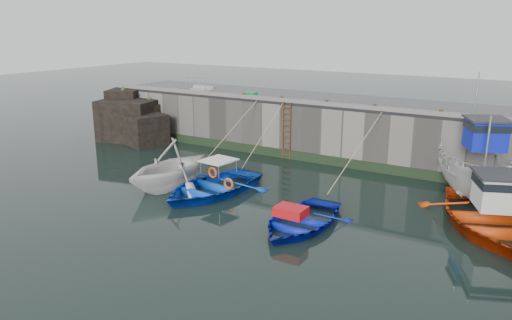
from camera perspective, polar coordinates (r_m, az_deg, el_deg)
The scene contains 22 objects.
ground at distance 19.10m, azimuth -5.29°, elevation -7.36°, with size 120.00×120.00×0.00m, color black.
quay_back at distance 29.21m, azimuth 9.36°, elevation 3.60°, with size 30.00×5.00×3.00m, color slate.
road_back at distance 28.94m, azimuth 9.50°, elevation 6.67°, with size 30.00×5.00×0.16m, color black.
kerb_back at distance 26.76m, azimuth 7.61°, elevation 6.43°, with size 30.00×0.30×0.20m, color slate.
algae_back at distance 27.22m, azimuth 7.23°, elevation 0.11°, with size 30.00×0.08×0.50m, color black.
rock_outcrop at distance 33.59m, azimuth -13.92°, elevation 4.47°, with size 5.85×4.24×3.41m.
ladder at distance 27.71m, azimuth 3.50°, elevation 3.34°, with size 0.51×0.08×3.20m.
boat_near_white at distance 23.65m, azimuth -9.77°, elevation -2.98°, with size 4.17×4.84×2.55m, color silver.
boat_near_white_rope at distance 27.34m, azimuth -3.09°, elevation -0.26°, with size 0.04×5.42×3.10m, color tan, non-canonical shape.
boat_near_blue at distance 22.52m, azimuth -5.10°, elevation -3.76°, with size 3.91×5.47×1.13m, color blue.
boat_near_blue_rope at distance 26.31m, azimuth 1.03°, elevation -0.87°, with size 0.04×5.20×3.10m, color tan, non-canonical shape.
boat_near_navy at distance 19.00m, azimuth 5.09°, elevation -7.48°, with size 3.33×4.67×0.97m, color #0C1DB5.
boat_near_navy_rope at distance 23.68m, azimuth 10.92°, elevation -3.02°, with size 0.04×6.37×3.10m, color tan, non-canonical shape.
boat_far_white at distance 23.55m, azimuth 23.87°, elevation -1.32°, with size 5.23×7.43×5.69m.
boat_far_orange at distance 20.53m, azimuth 25.08°, elevation -5.87°, with size 6.75×7.77×4.35m.
fish_crate at distance 29.43m, azimuth -0.46°, elevation 7.49°, with size 0.64×0.38×0.32m, color #18863E.
railing at distance 32.12m, azimuth -6.11°, elevation 8.15°, with size 1.60×1.05×1.00m.
bollard_a at distance 29.19m, azimuth -1.38°, elevation 7.38°, with size 0.18×0.18×0.28m, color #3F1E0F.
bollard_b at distance 27.93m, azimuth 2.97°, elevation 7.00°, with size 0.18×0.18×0.28m, color #3F1E0F.
bollard_c at distance 26.77m, azimuth 8.10°, elevation 6.50°, with size 0.18×0.18×0.28m, color #3F1E0F.
bollard_d at distance 25.87m, azimuth 13.41°, elevation 5.93°, with size 0.18×0.18×0.28m, color #3F1E0F.
bollard_e at distance 25.09m, azimuth 20.38°, elevation 5.11°, with size 0.18×0.18×0.28m, color #3F1E0F.
Camera 1 is at (10.60, -14.08, 7.37)m, focal length 35.00 mm.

